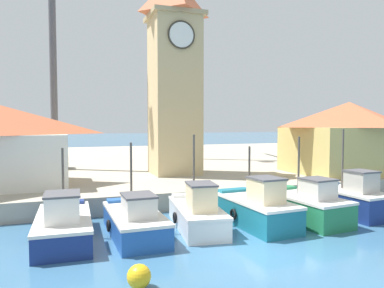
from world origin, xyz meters
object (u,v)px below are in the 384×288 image
at_px(fishing_boat_center, 306,206).
at_px(port_crane_far, 54,66).
at_px(clock_tower, 174,70).
at_px(port_crane_near, 169,76).
at_px(fishing_boat_left_inner, 197,213).
at_px(fishing_boat_far_left, 63,224).
at_px(fishing_boat_left_outer, 135,221).
at_px(warehouse_right, 349,136).
at_px(mooring_buoy, 139,276).
at_px(fishing_boat_mid_left, 256,209).
at_px(fishing_boat_mid_right, 350,199).

distance_m(fishing_boat_center, port_crane_far, 22.51).
bearing_deg(clock_tower, port_crane_near, 76.49).
bearing_deg(fishing_boat_left_inner, fishing_boat_far_left, 179.67).
height_order(fishing_boat_left_outer, fishing_boat_left_inner, fishing_boat_left_inner).
xyz_separation_m(fishing_boat_left_outer, fishing_boat_center, (8.26, -0.40, 0.12)).
height_order(fishing_boat_far_left, warehouse_right, warehouse_right).
xyz_separation_m(fishing_boat_left_inner, mooring_buoy, (-3.64, -5.22, -0.36)).
bearing_deg(mooring_buoy, fishing_boat_far_left, 111.59).
distance_m(fishing_boat_mid_left, port_crane_far, 21.13).
bearing_deg(fishing_boat_center, clock_tower, 106.45).
bearing_deg(fishing_boat_mid_left, port_crane_far, 118.04).
xyz_separation_m(fishing_boat_left_inner, port_crane_near, (4.84, 22.30, 8.87)).
bearing_deg(warehouse_right, fishing_boat_center, -140.06).
xyz_separation_m(fishing_boat_left_inner, clock_tower, (2.05, 10.69, 7.87)).
xyz_separation_m(fishing_boat_left_outer, fishing_boat_mid_left, (5.62, -0.26, 0.14)).
height_order(fishing_boat_mid_left, port_crane_far, port_crane_far).
relative_size(fishing_boat_far_left, port_crane_near, 0.23).
bearing_deg(port_crane_near, clock_tower, -103.51).
height_order(fishing_boat_left_outer, fishing_boat_mid_left, fishing_boat_left_outer).
bearing_deg(mooring_buoy, fishing_boat_center, 27.05).
bearing_deg(fishing_boat_mid_left, warehouse_right, 32.70).
bearing_deg(port_crane_near, mooring_buoy, -107.12).
xyz_separation_m(clock_tower, port_crane_near, (2.79, 11.61, 1.00)).
distance_m(warehouse_right, port_crane_far, 23.74).
bearing_deg(fishing_boat_left_outer, clock_tower, 65.73).
distance_m(fishing_boat_mid_right, port_crane_near, 24.42).
xyz_separation_m(clock_tower, warehouse_right, (12.69, -3.48, -4.85)).
height_order(fishing_boat_left_inner, warehouse_right, warehouse_right).
relative_size(fishing_boat_left_outer, port_crane_near, 0.23).
xyz_separation_m(fishing_boat_mid_left, port_crane_far, (-9.10, 17.08, 8.50)).
xyz_separation_m(clock_tower, mooring_buoy, (-5.69, -15.91, -8.23)).
bearing_deg(warehouse_right, port_crane_near, 123.26).
bearing_deg(fishing_boat_center, fishing_boat_mid_right, 7.59).
bearing_deg(port_crane_far, fishing_boat_left_inner, -69.06).
height_order(clock_tower, warehouse_right, clock_tower).
bearing_deg(mooring_buoy, port_crane_far, 97.07).
distance_m(fishing_boat_mid_left, mooring_buoy, 7.97).
distance_m(fishing_boat_left_inner, fishing_boat_mid_right, 8.35).
height_order(fishing_boat_far_left, fishing_boat_mid_right, fishing_boat_mid_right).
distance_m(fishing_boat_center, port_crane_near, 24.56).
bearing_deg(clock_tower, fishing_boat_far_left, -126.09).
bearing_deg(port_crane_far, fishing_boat_mid_right, -48.85).
height_order(fishing_boat_center, warehouse_right, warehouse_right).
relative_size(clock_tower, warehouse_right, 1.80).
distance_m(clock_tower, warehouse_right, 14.02).
height_order(fishing_boat_left_outer, fishing_boat_mid_right, fishing_boat_mid_right).
height_order(fishing_boat_mid_right, mooring_buoy, fishing_boat_mid_right).
xyz_separation_m(fishing_boat_center, clock_tower, (-3.34, 11.31, 7.80)).
xyz_separation_m(fishing_boat_mid_right, warehouse_right, (6.39, 7.43, 2.91)).
distance_m(fishing_boat_far_left, warehouse_right, 21.89).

